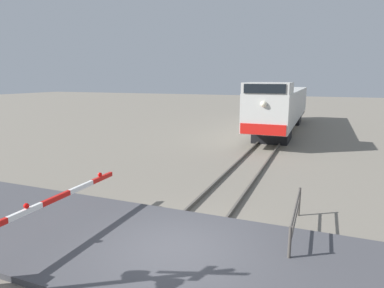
% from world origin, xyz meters
% --- Properties ---
extents(ground_plane, '(160.00, 160.00, 0.00)m').
position_xyz_m(ground_plane, '(0.00, 0.00, 0.00)').
color(ground_plane, gray).
extents(rail_track_left, '(0.08, 80.00, 0.15)m').
position_xyz_m(rail_track_left, '(-0.72, 0.00, 0.07)').
color(rail_track_left, '#59544C').
rests_on(rail_track_left, ground_plane).
extents(rail_track_right, '(0.08, 80.00, 0.15)m').
position_xyz_m(rail_track_right, '(0.72, 0.00, 0.07)').
color(rail_track_right, '#59544C').
rests_on(rail_track_right, ground_plane).
extents(road_surface, '(36.00, 4.78, 0.15)m').
position_xyz_m(road_surface, '(0.00, 0.00, 0.08)').
color(road_surface, '#47474C').
rests_on(road_surface, ground_plane).
extents(locomotive, '(2.85, 18.64, 4.14)m').
position_xyz_m(locomotive, '(0.00, 21.61, 2.12)').
color(locomotive, black).
rests_on(locomotive, ground_plane).
extents(guard_railing, '(0.08, 3.14, 0.95)m').
position_xyz_m(guard_railing, '(2.77, 2.19, 0.63)').
color(guard_railing, '#4C4742').
rests_on(guard_railing, ground_plane).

